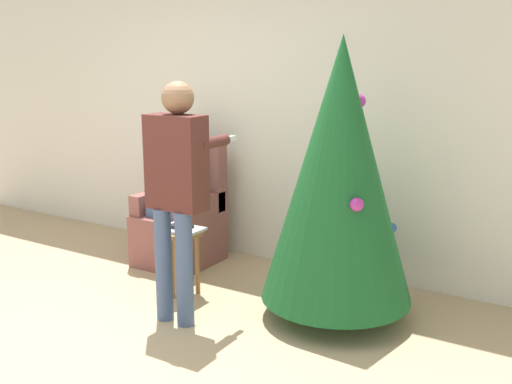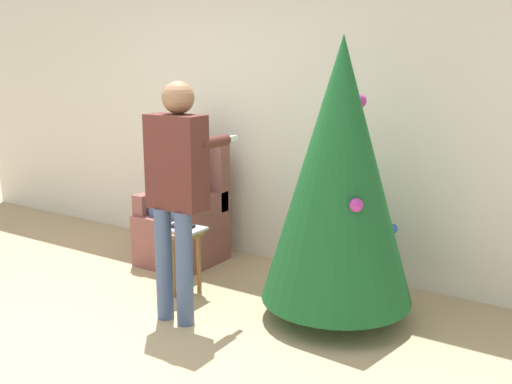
{
  "view_description": "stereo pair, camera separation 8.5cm",
  "coord_description": "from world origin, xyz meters",
  "px_view_note": "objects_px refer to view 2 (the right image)",
  "views": [
    {
      "loc": [
        2.77,
        -2.38,
        1.85
      ],
      "look_at": [
        0.67,
        1.02,
        0.94
      ],
      "focal_mm": 42.0,
      "sensor_mm": 36.0,
      "label": 1
    },
    {
      "loc": [
        2.84,
        -2.33,
        1.85
      ],
      "look_at": [
        0.67,
        1.02,
        0.94
      ],
      "focal_mm": 42.0,
      "sensor_mm": 36.0,
      "label": 2
    }
  ],
  "objects_px": {
    "christmas_tree": "(340,172)",
    "person_seated": "(182,186)",
    "person_standing": "(177,181)",
    "side_stool": "(183,242)",
    "armchair": "(185,222)"
  },
  "relations": [
    {
      "from": "christmas_tree",
      "to": "person_standing",
      "type": "bearing_deg",
      "value": -146.29
    },
    {
      "from": "christmas_tree",
      "to": "person_seated",
      "type": "bearing_deg",
      "value": 168.8
    },
    {
      "from": "person_standing",
      "to": "side_stool",
      "type": "distance_m",
      "value": 0.76
    },
    {
      "from": "armchair",
      "to": "person_standing",
      "type": "distance_m",
      "value": 1.4
    },
    {
      "from": "christmas_tree",
      "to": "side_stool",
      "type": "relative_size",
      "value": 3.84
    },
    {
      "from": "person_standing",
      "to": "side_stool",
      "type": "xyz_separation_m",
      "value": [
        -0.29,
        0.39,
        -0.59
      ]
    },
    {
      "from": "christmas_tree",
      "to": "person_standing",
      "type": "xyz_separation_m",
      "value": [
        -0.93,
        -0.62,
        -0.06
      ]
    },
    {
      "from": "armchair",
      "to": "person_standing",
      "type": "xyz_separation_m",
      "value": [
        0.76,
        -0.98,
        0.64
      ]
    },
    {
      "from": "christmas_tree",
      "to": "side_stool",
      "type": "bearing_deg",
      "value": -169.13
    },
    {
      "from": "armchair",
      "to": "side_stool",
      "type": "xyz_separation_m",
      "value": [
        0.47,
        -0.6,
        0.05
      ]
    },
    {
      "from": "person_seated",
      "to": "side_stool",
      "type": "relative_size",
      "value": 2.48
    },
    {
      "from": "christmas_tree",
      "to": "person_seated",
      "type": "xyz_separation_m",
      "value": [
        -1.69,
        0.33,
        -0.36
      ]
    },
    {
      "from": "armchair",
      "to": "side_stool",
      "type": "height_order",
      "value": "armchair"
    },
    {
      "from": "christmas_tree",
      "to": "side_stool",
      "type": "height_order",
      "value": "christmas_tree"
    },
    {
      "from": "person_standing",
      "to": "armchair",
      "type": "bearing_deg",
      "value": 127.67
    }
  ]
}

